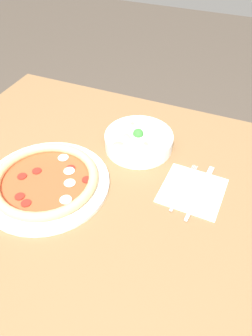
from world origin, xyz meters
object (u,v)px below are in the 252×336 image
fork (184,187)px  pizza (46,181)px  bowl (139,140)px  knife (199,194)px

fork → pizza: bearing=115.8°
pizza → fork: bearing=20.6°
pizza → bowl: bowl is taller
pizza → knife: pizza is taller
pizza → bowl: 0.31m
fork → knife: same height
knife → fork: bearing=85.6°
pizza → fork: 0.38m
pizza → fork: pizza is taller
bowl → pizza: bearing=-124.8°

